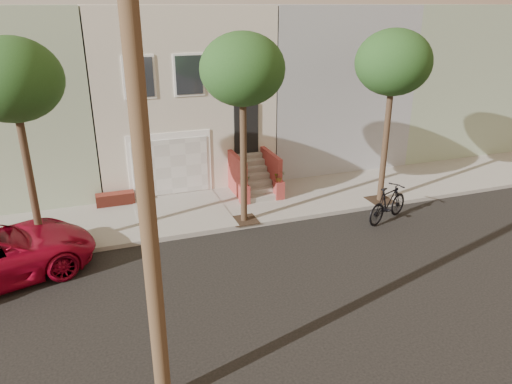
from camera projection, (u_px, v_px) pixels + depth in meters
name	position (u px, v px, depth m)	size (l,w,h in m)	color
ground	(254.00, 287.00, 13.09)	(90.00, 90.00, 0.00)	black
sidewalk	(206.00, 210.00, 17.75)	(40.00, 3.70, 0.15)	gray
house_row	(171.00, 88.00, 21.56)	(33.10, 11.70, 7.00)	beige
tree_left	(12.00, 81.00, 12.85)	(2.70, 2.57, 6.30)	#2D2116
tree_mid	(243.00, 71.00, 14.89)	(2.70, 2.57, 6.30)	#2D2116
tree_right	(393.00, 64.00, 16.62)	(2.70, 2.57, 6.30)	#2D2116
motorcycle	(388.00, 203.00, 16.86)	(0.62, 2.19, 1.32)	black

